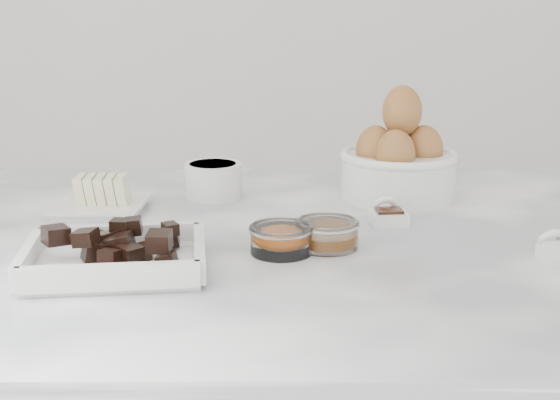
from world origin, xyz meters
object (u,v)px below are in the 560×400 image
(butter_plate, at_px, (99,199))
(egg_bowl, at_px, (399,162))
(zest_bowl, at_px, (281,238))
(salt_spoon, at_px, (559,250))
(chocolate_dish, at_px, (115,253))
(vanilla_spoon, at_px, (388,214))
(honey_bowl, at_px, (327,233))
(sugar_ramekin, at_px, (213,179))

(butter_plate, height_order, egg_bowl, egg_bowl)
(zest_bowl, height_order, salt_spoon, salt_spoon)
(chocolate_dish, height_order, egg_bowl, egg_bowl)
(egg_bowl, relative_size, vanilla_spoon, 2.89)
(egg_bowl, xyz_separation_m, zest_bowl, (-0.18, -0.26, -0.04))
(chocolate_dish, distance_m, honey_bowl, 0.26)
(salt_spoon, bearing_deg, chocolate_dish, -175.92)
(zest_bowl, bearing_deg, egg_bowl, 55.09)
(chocolate_dish, xyz_separation_m, vanilla_spoon, (0.34, 0.19, -0.01))
(egg_bowl, bearing_deg, zest_bowl, -124.91)
(sugar_ramekin, xyz_separation_m, zest_bowl, (0.10, -0.27, -0.01))
(sugar_ramekin, distance_m, salt_spoon, 0.53)
(chocolate_dish, distance_m, egg_bowl, 0.50)
(chocolate_dish, xyz_separation_m, salt_spoon, (0.53, 0.04, -0.01))
(chocolate_dish, distance_m, zest_bowl, 0.20)
(honey_bowl, bearing_deg, sugar_ramekin, 122.91)
(salt_spoon, bearing_deg, sugar_ramekin, 145.75)
(sugar_ramekin, bearing_deg, vanilla_spoon, -29.86)
(honey_bowl, bearing_deg, chocolate_dish, -161.17)
(butter_plate, distance_m, zest_bowl, 0.32)
(chocolate_dish, bearing_deg, salt_spoon, 4.08)
(egg_bowl, height_order, vanilla_spoon, egg_bowl)
(egg_bowl, bearing_deg, sugar_ramekin, 178.33)
(chocolate_dish, relative_size, zest_bowl, 2.71)
(chocolate_dish, bearing_deg, butter_plate, 106.09)
(egg_bowl, xyz_separation_m, vanilla_spoon, (-0.03, -0.14, -0.04))
(sugar_ramekin, height_order, zest_bowl, sugar_ramekin)
(vanilla_spoon, bearing_deg, honey_bowl, -131.01)
(butter_plate, relative_size, salt_spoon, 2.03)
(vanilla_spoon, relative_size, salt_spoon, 0.96)
(egg_bowl, relative_size, honey_bowl, 2.23)
(zest_bowl, bearing_deg, salt_spoon, -4.58)
(salt_spoon, bearing_deg, honey_bowl, 170.21)
(butter_plate, bearing_deg, vanilla_spoon, -8.47)
(chocolate_dish, bearing_deg, vanilla_spoon, 29.15)
(egg_bowl, bearing_deg, honey_bowl, -117.50)
(honey_bowl, distance_m, salt_spoon, 0.28)
(chocolate_dish, relative_size, sugar_ramekin, 2.46)
(vanilla_spoon, bearing_deg, salt_spoon, -39.61)
(butter_plate, bearing_deg, salt_spoon, -19.71)
(butter_plate, xyz_separation_m, egg_bowl, (0.45, 0.08, 0.04))
(zest_bowl, relative_size, salt_spoon, 1.23)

